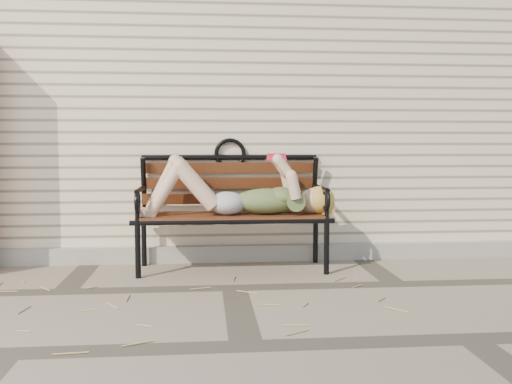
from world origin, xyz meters
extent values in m
plane|color=gray|center=(0.00, 0.00, 0.00)|extent=(80.00, 80.00, 0.00)
cube|color=#F4E3BE|center=(0.00, 3.00, 1.50)|extent=(8.00, 4.00, 3.00)
cube|color=#ADAA9C|center=(0.00, 0.97, 0.07)|extent=(8.00, 0.10, 0.15)
cylinder|color=black|center=(-0.76, 0.38, 0.23)|extent=(0.05, 0.05, 0.47)
cylinder|color=black|center=(-0.76, 0.85, 0.23)|extent=(0.05, 0.05, 0.47)
cylinder|color=black|center=(0.79, 0.38, 0.23)|extent=(0.05, 0.05, 0.47)
cylinder|color=black|center=(0.79, 0.85, 0.23)|extent=(0.05, 0.05, 0.47)
cube|color=#5F2F18|center=(0.01, 0.62, 0.47)|extent=(1.59, 0.51, 0.03)
cylinder|color=black|center=(0.01, 0.38, 0.45)|extent=(1.67, 0.04, 0.04)
cylinder|color=black|center=(0.01, 0.85, 0.45)|extent=(1.67, 0.04, 0.04)
torus|color=black|center=(0.01, 0.97, 0.99)|extent=(0.29, 0.04, 0.29)
ellipsoid|color=#0A3247|center=(0.31, 0.59, 0.59)|extent=(0.56, 0.32, 0.22)
ellipsoid|color=#0A3247|center=(0.43, 0.59, 0.63)|extent=(0.27, 0.31, 0.17)
ellipsoid|color=#AFAFB4|center=(-0.03, 0.59, 0.58)|extent=(0.31, 0.35, 0.20)
sphere|color=beige|center=(0.71, 0.59, 0.59)|extent=(0.23, 0.23, 0.23)
ellipsoid|color=#D8B551|center=(0.77, 0.59, 0.60)|extent=(0.26, 0.27, 0.24)
cube|color=red|center=(0.39, 0.59, 0.99)|extent=(0.15, 0.02, 0.02)
cube|color=white|center=(0.39, 0.54, 0.96)|extent=(0.15, 0.09, 0.05)
cube|color=white|center=(0.39, 0.63, 0.96)|extent=(0.15, 0.09, 0.05)
cube|color=red|center=(0.39, 0.54, 0.97)|extent=(0.16, 0.10, 0.05)
cube|color=red|center=(0.39, 0.63, 0.97)|extent=(0.16, 0.10, 0.05)
cylinder|color=tan|center=(-0.94, -0.37, 0.01)|extent=(0.02, 0.16, 0.01)
cylinder|color=tan|center=(-1.56, 0.28, 0.01)|extent=(0.09, 0.13, 0.01)
cylinder|color=tan|center=(-0.10, -0.46, 0.01)|extent=(0.14, 0.07, 0.01)
cylinder|color=tan|center=(0.20, -0.51, 0.01)|extent=(0.02, 0.09, 0.01)
cylinder|color=tan|center=(-0.91, 0.19, 0.01)|extent=(0.07, 0.10, 0.01)
cylinder|color=tan|center=(-0.54, -0.61, 0.01)|extent=(0.06, 0.14, 0.01)
cylinder|color=tan|center=(-0.75, -0.92, 0.01)|extent=(0.03, 0.13, 0.01)
cylinder|color=tan|center=(-0.53, -1.06, 0.01)|extent=(0.02, 0.16, 0.01)
cylinder|color=tan|center=(-0.18, -0.74, 0.01)|extent=(0.04, 0.17, 0.01)
cylinder|color=tan|center=(-0.03, -0.14, 0.01)|extent=(0.04, 0.10, 0.01)
cylinder|color=tan|center=(-1.42, -0.75, 0.01)|extent=(0.10, 0.04, 0.01)
cylinder|color=tan|center=(-0.69, -0.66, 0.01)|extent=(0.10, 0.02, 0.01)
cylinder|color=tan|center=(-0.02, -0.14, 0.01)|extent=(0.02, 0.16, 0.01)
cylinder|color=tan|center=(0.65, -0.53, 0.01)|extent=(0.09, 0.09, 0.01)
cylinder|color=tan|center=(0.62, 0.07, 0.01)|extent=(0.17, 0.06, 0.01)
cylinder|color=tan|center=(-1.29, -0.47, 0.01)|extent=(0.09, 0.08, 0.01)
cylinder|color=tan|center=(-0.13, 0.05, 0.01)|extent=(0.08, 0.10, 0.01)
cylinder|color=tan|center=(-0.89, 0.25, 0.01)|extent=(0.03, 0.12, 0.01)
cylinder|color=tan|center=(0.94, -0.58, 0.01)|extent=(0.11, 0.04, 0.01)
cylinder|color=tan|center=(-0.50, -0.74, 0.01)|extent=(0.10, 0.02, 0.01)
cylinder|color=tan|center=(-0.54, -0.86, 0.01)|extent=(0.07, 0.06, 0.01)
cylinder|color=tan|center=(0.35, -1.12, 0.01)|extent=(0.11, 0.04, 0.01)
cylinder|color=tan|center=(-0.27, -1.03, 0.01)|extent=(0.05, 0.18, 0.01)
cylinder|color=tan|center=(0.75, -1.24, 0.01)|extent=(0.07, 0.16, 0.01)
cylinder|color=tan|center=(-0.43, 0.31, 0.01)|extent=(0.15, 0.07, 0.01)
camera|label=1|loc=(-0.22, -4.21, 1.08)|focal=40.00mm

